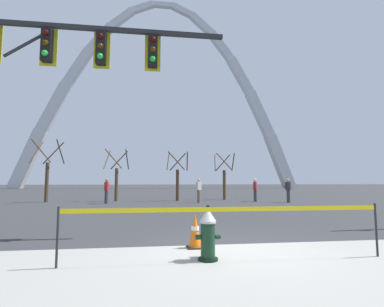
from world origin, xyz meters
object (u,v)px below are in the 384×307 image
(fire_hydrant, at_px, (208,234))
(pedestrian_walking_right, at_px, (288,190))
(pedestrian_near_trees, at_px, (107,191))
(pedestrian_standing_center, at_px, (255,190))
(traffic_cone_by_hydrant, at_px, (195,231))
(monument_arch, at_px, (162,101))
(traffic_signal_gantry, at_px, (29,68))
(pedestrian_walking_left, at_px, (199,190))

(fire_hydrant, bearing_deg, pedestrian_walking_right, 58.89)
(fire_hydrant, bearing_deg, pedestrian_near_trees, 105.53)
(pedestrian_standing_center, height_order, pedestrian_near_trees, same)
(traffic_cone_by_hydrant, xyz_separation_m, pedestrian_near_trees, (-3.81, 13.03, 0.46))
(monument_arch, height_order, pedestrian_near_trees, monument_arch)
(traffic_cone_by_hydrant, relative_size, pedestrian_standing_center, 0.46)
(traffic_cone_by_hydrant, xyz_separation_m, traffic_signal_gantry, (-4.18, 1.60, 4.05))
(pedestrian_walking_right, bearing_deg, monument_arch, 100.11)
(traffic_cone_by_hydrant, relative_size, monument_arch, 0.01)
(traffic_cone_by_hydrant, distance_m, monument_arch, 56.02)
(pedestrian_standing_center, relative_size, pedestrian_walking_right, 1.00)
(pedestrian_walking_right, bearing_deg, traffic_signal_gantry, -138.99)
(monument_arch, height_order, pedestrian_walking_left, monument_arch)
(pedestrian_walking_left, distance_m, pedestrian_near_trees, 5.98)
(pedestrian_walking_left, bearing_deg, traffic_cone_by_hydrant, -99.40)
(pedestrian_standing_center, bearing_deg, monument_arch, 97.88)
(fire_hydrant, height_order, traffic_signal_gantry, traffic_signal_gantry)
(pedestrian_near_trees, bearing_deg, traffic_signal_gantry, -91.84)
(fire_hydrant, height_order, monument_arch, monument_arch)
(pedestrian_walking_right, bearing_deg, fire_hydrant, -121.11)
(traffic_signal_gantry, bearing_deg, fire_hydrant, -31.42)
(pedestrian_standing_center, xyz_separation_m, pedestrian_walking_right, (1.82, -1.33, 0.00))
(pedestrian_walking_left, distance_m, pedestrian_walking_right, 5.99)
(traffic_signal_gantry, bearing_deg, pedestrian_standing_center, 48.94)
(fire_hydrant, height_order, traffic_cone_by_hydrant, fire_hydrant)
(pedestrian_standing_center, height_order, pedestrian_walking_right, same)
(monument_arch, xyz_separation_m, pedestrian_walking_right, (7.29, -40.91, -17.09))
(pedestrian_walking_right, xyz_separation_m, pedestrian_near_trees, (-11.92, 0.74, 0.00))
(fire_hydrant, distance_m, pedestrian_walking_left, 14.23)
(pedestrian_walking_left, xyz_separation_m, pedestrian_walking_right, (5.94, -0.78, 0.00))
(pedestrian_standing_center, bearing_deg, traffic_cone_by_hydrant, -114.77)
(traffic_cone_by_hydrant, bearing_deg, pedestrian_standing_center, 65.23)
(traffic_signal_gantry, relative_size, monument_arch, 0.14)
(monument_arch, relative_size, pedestrian_standing_center, 35.89)
(pedestrian_walking_right, bearing_deg, pedestrian_near_trees, 176.44)
(pedestrian_standing_center, bearing_deg, pedestrian_walking_right, -36.21)
(pedestrian_walking_left, xyz_separation_m, pedestrian_near_trees, (-5.98, -0.04, 0.00))
(traffic_signal_gantry, relative_size, pedestrian_near_trees, 4.92)
(traffic_signal_gantry, height_order, pedestrian_standing_center, traffic_signal_gantry)
(fire_hydrant, distance_m, traffic_cone_by_hydrant, 1.01)
(pedestrian_walking_right, bearing_deg, pedestrian_walking_left, 172.53)
(monument_arch, distance_m, pedestrian_walking_right, 44.93)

